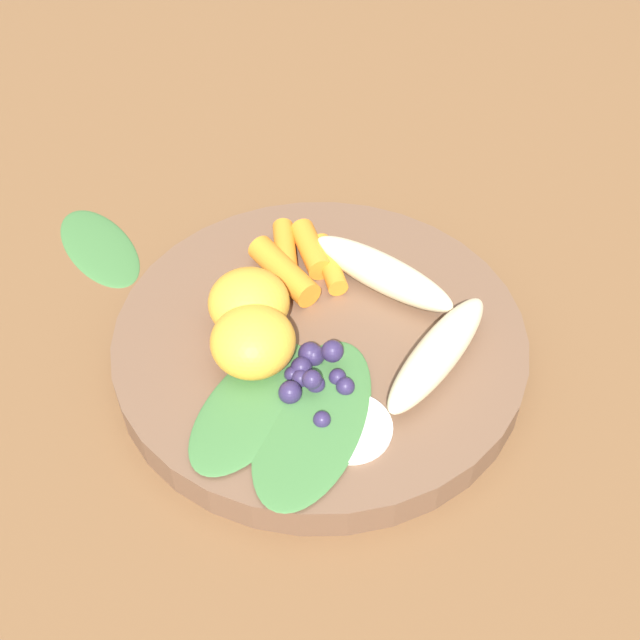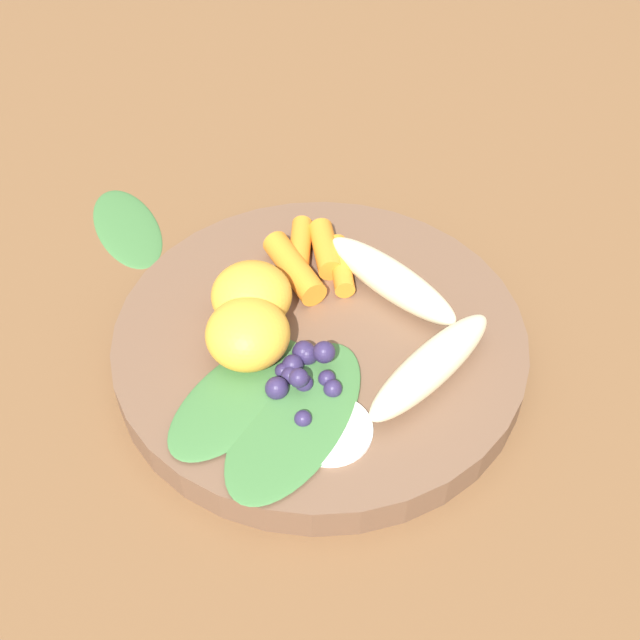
% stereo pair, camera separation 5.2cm
% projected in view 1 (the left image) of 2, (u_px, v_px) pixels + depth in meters
% --- Properties ---
extents(ground_plane, '(2.40, 2.40, 0.00)m').
position_uv_depth(ground_plane, '(320.00, 355.00, 0.55)').
color(ground_plane, brown).
extents(bowl, '(0.27, 0.27, 0.02)m').
position_uv_depth(bowl, '(320.00, 343.00, 0.54)').
color(bowl, brown).
rests_on(bowl, ground_plane).
extents(banana_peeled_left, '(0.03, 0.11, 0.03)m').
position_uv_depth(banana_peeled_left, '(382.00, 273.00, 0.55)').
color(banana_peeled_left, beige).
rests_on(banana_peeled_left, bowl).
extents(banana_peeled_right, '(0.11, 0.03, 0.03)m').
position_uv_depth(banana_peeled_right, '(438.00, 353.00, 0.50)').
color(banana_peeled_right, beige).
rests_on(banana_peeled_right, bowl).
extents(orange_segment_near, '(0.05, 0.05, 0.04)m').
position_uv_depth(orange_segment_near, '(253.00, 341.00, 0.49)').
color(orange_segment_near, '#F4A833').
rests_on(orange_segment_near, bowl).
extents(orange_segment_far, '(0.05, 0.05, 0.04)m').
position_uv_depth(orange_segment_far, '(249.00, 302.00, 0.52)').
color(orange_segment_far, '#F4A833').
rests_on(orange_segment_far, bowl).
extents(carrot_front, '(0.04, 0.05, 0.01)m').
position_uv_depth(carrot_front, '(329.00, 264.00, 0.56)').
color(carrot_front, orange).
rests_on(carrot_front, bowl).
extents(carrot_mid_left, '(0.04, 0.05, 0.02)m').
position_uv_depth(carrot_mid_left, '(311.00, 249.00, 0.57)').
color(carrot_mid_left, orange).
rests_on(carrot_mid_left, bowl).
extents(carrot_mid_right, '(0.05, 0.05, 0.02)m').
position_uv_depth(carrot_mid_right, '(285.00, 249.00, 0.57)').
color(carrot_mid_right, orange).
rests_on(carrot_mid_right, bowl).
extents(carrot_rear, '(0.03, 0.07, 0.02)m').
position_uv_depth(carrot_rear, '(284.00, 271.00, 0.55)').
color(carrot_rear, orange).
rests_on(carrot_rear, bowl).
extents(blueberry_pile, '(0.05, 0.05, 0.03)m').
position_uv_depth(blueberry_pile, '(313.00, 373.00, 0.49)').
color(blueberry_pile, '#2D234C').
rests_on(blueberry_pile, bowl).
extents(coconut_shred_patch, '(0.05, 0.05, 0.00)m').
position_uv_depth(coconut_shred_patch, '(350.00, 427.00, 0.47)').
color(coconut_shred_patch, white).
rests_on(coconut_shred_patch, bowl).
extents(kale_leaf_left, '(0.12, 0.07, 0.00)m').
position_uv_depth(kale_leaf_left, '(253.00, 405.00, 0.48)').
color(kale_leaf_left, '#3D7038').
rests_on(kale_leaf_left, bowl).
extents(kale_leaf_right, '(0.14, 0.10, 0.00)m').
position_uv_depth(kale_leaf_right, '(314.00, 420.00, 0.47)').
color(kale_leaf_right, '#3D7038').
rests_on(kale_leaf_right, bowl).
extents(kale_leaf_stray, '(0.08, 0.12, 0.01)m').
position_uv_depth(kale_leaf_stray, '(99.00, 245.00, 0.62)').
color(kale_leaf_stray, '#3D7038').
rests_on(kale_leaf_stray, ground_plane).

